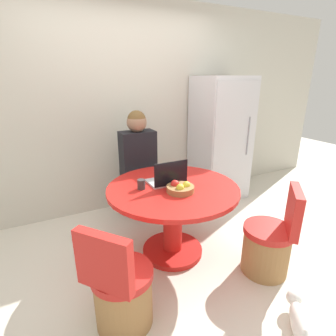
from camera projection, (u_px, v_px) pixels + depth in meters
ground_plane at (177, 264)px, 2.50m from camera, size 12.00×12.00×0.00m
wall_back at (123, 109)px, 3.32m from camera, size 7.00×0.06×2.60m
refrigerator at (220, 139)px, 3.71m from camera, size 0.71×0.64×1.71m
dining_table at (173, 207)px, 2.51m from camera, size 1.23×1.23×0.73m
chair_near_left_corner at (121, 292)px, 1.81m from camera, size 0.50×0.49×0.83m
chair_near_right_corner at (269, 245)px, 2.33m from camera, size 0.50×0.50×0.83m
person_seated at (137, 161)px, 3.11m from camera, size 0.40×0.37×1.34m
laptop at (167, 179)px, 2.49m from camera, size 0.34×0.25×0.24m
fruit_bowl at (180, 188)px, 2.31m from camera, size 0.25×0.25×0.10m
coffee_cup at (141, 184)px, 2.37m from camera, size 0.07×0.07×0.09m
cat at (299, 321)px, 1.82m from camera, size 0.35×0.42×0.17m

